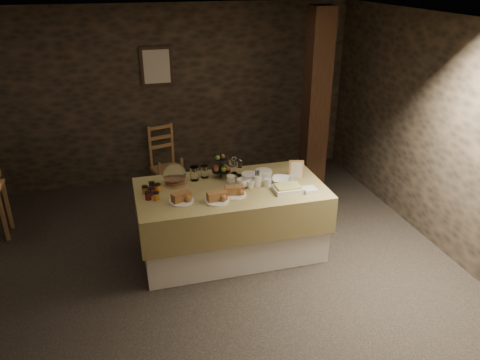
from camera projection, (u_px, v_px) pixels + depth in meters
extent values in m
cube|color=black|center=(205.00, 265.00, 5.24)|extent=(5.50, 5.00, 0.01)
cube|color=black|center=(169.00, 96.00, 6.89)|extent=(5.50, 0.02, 2.60)
cube|color=black|center=(289.00, 325.00, 2.50)|extent=(5.50, 0.02, 2.60)
cube|color=black|center=(437.00, 134.00, 5.35)|extent=(0.02, 5.00, 2.60)
cube|color=beige|center=(196.00, 21.00, 4.15)|extent=(5.50, 5.00, 0.01)
cube|color=silver|center=(231.00, 222.00, 5.34)|extent=(2.00, 1.03, 0.78)
cube|color=#948D4F|center=(231.00, 204.00, 5.25)|extent=(2.07, 1.10, 0.42)
cube|color=olive|center=(3.00, 217.00, 5.58)|extent=(0.04, 0.04, 0.64)
cube|color=olive|center=(8.00, 206.00, 5.84)|extent=(0.04, 0.04, 0.64)
cube|color=olive|center=(167.00, 170.00, 7.12)|extent=(0.51, 0.49, 0.05)
cube|color=olive|center=(164.00, 137.00, 7.07)|extent=(0.39, 0.14, 0.40)
cube|color=black|center=(316.00, 105.00, 6.45)|extent=(0.30, 0.30, 2.60)
cube|color=#321F16|center=(157.00, 66.00, 6.64)|extent=(0.45, 0.03, 0.55)
cube|color=beige|center=(157.00, 67.00, 6.62)|extent=(0.37, 0.01, 0.47)
cylinder|color=white|center=(250.00, 178.00, 5.28)|extent=(0.19, 0.19, 0.10)
cylinder|color=white|center=(263.00, 174.00, 5.40)|extent=(0.20, 0.20, 0.08)
cylinder|color=white|center=(257.00, 180.00, 5.19)|extent=(0.10, 0.10, 0.12)
imported|color=white|center=(242.00, 183.00, 5.14)|extent=(0.16, 0.16, 0.10)
imported|color=white|center=(250.00, 185.00, 5.13)|extent=(0.13, 0.13, 0.09)
cylinder|color=white|center=(231.00, 180.00, 5.24)|extent=(0.09, 0.09, 0.09)
cylinder|color=white|center=(268.00, 182.00, 5.18)|extent=(0.08, 0.08, 0.09)
imported|color=white|center=(282.00, 181.00, 5.26)|extent=(0.30, 0.30, 0.06)
cylinder|color=olive|center=(175.00, 184.00, 5.24)|extent=(0.26, 0.26, 0.01)
cylinder|color=brown|center=(175.00, 180.00, 5.23)|extent=(0.22, 0.22, 0.07)
sphere|color=white|center=(175.00, 174.00, 5.19)|extent=(0.26, 0.26, 0.26)
cylinder|color=black|center=(221.00, 165.00, 5.35)|extent=(0.02, 0.02, 0.31)
cylinder|color=black|center=(221.00, 171.00, 5.38)|extent=(0.22, 0.22, 0.01)
cylinder|color=black|center=(221.00, 160.00, 5.33)|extent=(0.15, 0.15, 0.01)
sphere|color=#558225|center=(225.00, 167.00, 5.40)|extent=(0.06, 0.06, 0.06)
sphere|color=maroon|center=(216.00, 167.00, 5.39)|extent=(0.06, 0.06, 0.06)
sphere|color=#558225|center=(224.00, 170.00, 5.33)|extent=(0.06, 0.06, 0.06)
sphere|color=brown|center=(216.00, 169.00, 5.33)|extent=(0.06, 0.06, 0.06)
sphere|color=maroon|center=(228.00, 168.00, 5.35)|extent=(0.06, 0.06, 0.06)
cylinder|color=white|center=(182.00, 201.00, 4.85)|extent=(0.26, 0.26, 0.01)
cube|color=brown|center=(181.00, 197.00, 4.83)|extent=(0.22, 0.16, 0.09)
cylinder|color=white|center=(217.00, 201.00, 4.86)|extent=(0.26, 0.26, 0.01)
cube|color=brown|center=(217.00, 196.00, 4.84)|extent=(0.21, 0.11, 0.09)
cylinder|color=white|center=(234.00, 194.00, 4.99)|extent=(0.26, 0.26, 0.01)
cube|color=brown|center=(234.00, 190.00, 4.97)|extent=(0.21, 0.11, 0.09)
cylinder|color=#5D1019|center=(151.00, 192.00, 4.98)|extent=(0.06, 0.06, 0.07)
cylinder|color=orange|center=(156.00, 197.00, 4.88)|extent=(0.06, 0.06, 0.07)
cylinder|color=#5D1019|center=(148.00, 196.00, 4.88)|extent=(0.06, 0.06, 0.07)
cylinder|color=orange|center=(158.00, 188.00, 5.06)|extent=(0.06, 0.06, 0.07)
cylinder|color=#5D1019|center=(152.00, 186.00, 5.10)|extent=(0.06, 0.06, 0.07)
cylinder|color=orange|center=(145.00, 190.00, 5.01)|extent=(0.06, 0.06, 0.07)
cube|color=white|center=(287.00, 189.00, 5.07)|extent=(0.30, 0.22, 0.05)
cube|color=#C8C668|center=(288.00, 186.00, 5.05)|extent=(0.26, 0.18, 0.02)
cube|color=white|center=(310.00, 190.00, 5.06)|extent=(0.14, 0.14, 0.04)
cube|color=olive|center=(296.00, 170.00, 5.39)|extent=(0.18, 0.12, 0.22)
cylinder|color=white|center=(194.00, 173.00, 5.31)|extent=(0.10, 0.10, 0.16)
cylinder|color=white|center=(204.00, 172.00, 5.39)|extent=(0.09, 0.09, 0.14)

